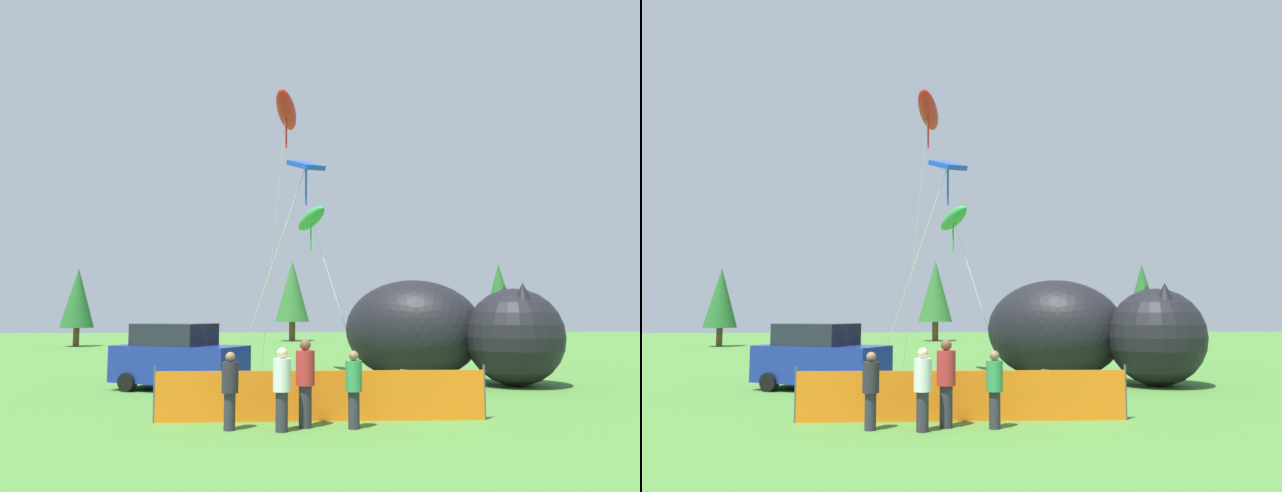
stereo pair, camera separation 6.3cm
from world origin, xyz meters
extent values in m
plane|color=#477F33|center=(0.00, 0.00, 0.00)|extent=(120.00, 120.00, 0.00)
cube|color=navy|center=(-4.48, 2.97, 0.82)|extent=(4.49, 3.45, 1.15)
cube|color=#1E232D|center=(-4.67, 3.06, 1.74)|extent=(2.77, 2.49, 0.69)
cylinder|color=black|center=(-2.94, 3.19, 0.29)|extent=(0.63, 0.48, 0.58)
cylinder|color=black|center=(-3.73, 1.61, 0.29)|extent=(0.63, 0.48, 0.58)
cylinder|color=black|center=(-5.23, 4.33, 0.29)|extent=(0.63, 0.48, 0.58)
cylinder|color=black|center=(-6.02, 2.75, 0.29)|extent=(0.63, 0.48, 0.58)
cube|color=#267F33|center=(1.72, -0.99, 0.44)|extent=(0.74, 0.74, 0.03)
cube|color=#267F33|center=(1.96, -0.87, 0.69)|extent=(0.27, 0.48, 0.50)
cylinder|color=#A5A5AD|center=(1.62, -1.30, 0.22)|extent=(0.02, 0.02, 0.44)
cylinder|color=#A5A5AD|center=(1.41, -0.89, 0.22)|extent=(0.02, 0.02, 0.44)
cylinder|color=#A5A5AD|center=(2.04, -1.09, 0.22)|extent=(0.02, 0.02, 0.44)
cylinder|color=#A5A5AD|center=(1.82, -0.67, 0.22)|extent=(0.02, 0.02, 0.44)
ellipsoid|color=black|center=(3.46, 5.18, 1.80)|extent=(6.17, 5.71, 3.59)
ellipsoid|color=white|center=(3.46, 5.18, 0.99)|extent=(4.16, 3.99, 1.62)
sphere|color=black|center=(6.51, 3.27, 1.62)|extent=(3.24, 3.24, 3.24)
cone|color=black|center=(6.51, 4.08, 2.91)|extent=(0.91, 0.91, 0.97)
cone|color=black|center=(6.51, 2.46, 2.91)|extent=(0.91, 0.91, 0.97)
cube|color=orange|center=(-0.43, -2.93, 0.56)|extent=(7.45, 0.18, 1.12)
cylinder|color=#4C4C51|center=(-4.15, -2.86, 0.62)|extent=(0.05, 0.05, 1.23)
cylinder|color=#4C4C51|center=(3.30, -3.00, 0.62)|extent=(0.05, 0.05, 1.23)
cylinder|color=#2D2D38|center=(-2.42, -3.87, 0.38)|extent=(0.24, 0.24, 0.76)
cylinder|color=#26262D|center=(-2.42, -3.87, 1.08)|extent=(0.35, 0.35, 0.64)
sphere|color=#8C6647|center=(-2.42, -3.87, 1.50)|extent=(0.21, 0.21, 0.21)
cylinder|color=#2D2D38|center=(-1.34, -4.12, 0.41)|extent=(0.25, 0.25, 0.81)
cylinder|color=silver|center=(-1.34, -4.12, 1.15)|extent=(0.37, 0.37, 0.68)
sphere|color=beige|center=(-1.34, -4.12, 1.60)|extent=(0.22, 0.22, 0.22)
cylinder|color=#2D2D38|center=(-0.84, -3.70, 0.44)|extent=(0.28, 0.28, 0.88)
cylinder|color=#B72D2D|center=(-0.84, -3.70, 1.25)|extent=(0.40, 0.40, 0.74)
sphere|color=brown|center=(-0.84, -3.70, 1.74)|extent=(0.24, 0.24, 0.24)
cylinder|color=#2D2D38|center=(0.18, -3.89, 0.39)|extent=(0.24, 0.24, 0.77)
cylinder|color=#338C4C|center=(0.18, -3.89, 1.09)|extent=(0.35, 0.35, 0.64)
sphere|color=#8C6647|center=(0.18, -3.89, 1.52)|extent=(0.21, 0.21, 0.21)
cylinder|color=silver|center=(-1.71, 3.03, 3.57)|extent=(2.41, 1.17, 7.15)
cube|color=blue|center=(-0.52, 2.46, 7.15)|extent=(1.28, 1.26, 0.56)
cylinder|color=blue|center=(-0.52, 2.46, 6.45)|extent=(0.06, 0.06, 1.20)
cylinder|color=silver|center=(-1.58, 4.58, 4.63)|extent=(0.88, 2.40, 9.27)
ellipsoid|color=red|center=(-1.15, 3.39, 9.26)|extent=(1.11, 2.71, 1.19)
cylinder|color=red|center=(-1.15, 3.39, 8.56)|extent=(0.06, 0.06, 1.20)
cylinder|color=silver|center=(0.84, 6.86, 3.10)|extent=(1.83, 1.65, 6.21)
ellipsoid|color=green|center=(-0.06, 7.67, 6.20)|extent=(1.45, 3.20, 1.11)
cylinder|color=green|center=(-0.06, 7.67, 5.50)|extent=(0.06, 0.06, 1.20)
cylinder|color=brown|center=(0.02, 36.59, 0.82)|extent=(0.53, 0.53, 1.64)
cone|color=#2D6B2D|center=(0.02, 36.59, 4.27)|extent=(2.89, 2.89, 5.26)
cylinder|color=brown|center=(18.94, 38.41, 0.81)|extent=(0.52, 0.52, 1.63)
cone|color=#236028|center=(18.94, 38.41, 4.24)|extent=(2.87, 2.87, 5.21)
cylinder|color=brown|center=(-15.72, 29.18, 0.67)|extent=(0.43, 0.43, 1.34)
cone|color=#236028|center=(-15.72, 29.18, 3.49)|extent=(2.36, 2.36, 4.29)
camera|label=1|loc=(-1.51, -17.19, 2.43)|focal=35.00mm
camera|label=2|loc=(-1.45, -17.19, 2.43)|focal=35.00mm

